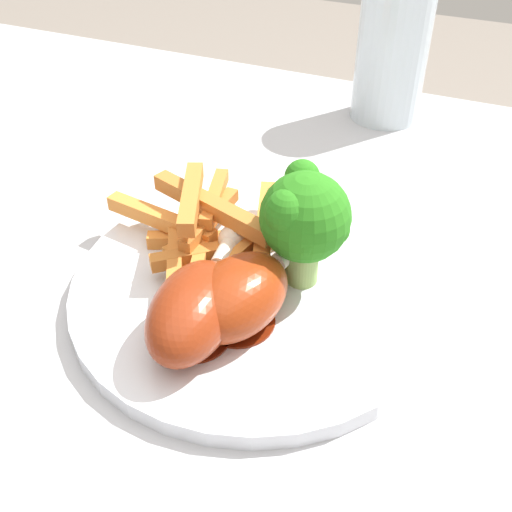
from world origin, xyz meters
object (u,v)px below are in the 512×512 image
(dining_table, at_px, (346,418))
(dinner_plate, at_px, (256,286))
(water_glass, at_px, (392,54))
(broccoli_floret_middle, at_px, (291,220))
(chicken_drumstick_near, at_px, (243,293))
(carrot_fries_pile, at_px, (210,233))
(chicken_drumstick_far, at_px, (195,307))
(broccoli_floret_front, at_px, (306,217))

(dining_table, relative_size, dinner_plate, 5.25)
(dinner_plate, bearing_deg, water_glass, 87.46)
(broccoli_floret_middle, bearing_deg, chicken_drumstick_near, -99.27)
(dinner_plate, distance_m, carrot_fries_pile, 0.05)
(carrot_fries_pile, height_order, chicken_drumstick_near, carrot_fries_pile)
(broccoli_floret_middle, xyz_separation_m, carrot_fries_pile, (-0.06, -0.01, -0.02))
(dinner_plate, bearing_deg, carrot_fries_pile, 161.39)
(dining_table, xyz_separation_m, water_glass, (-0.06, 0.30, 0.16))
(dinner_plate, xyz_separation_m, chicken_drumstick_far, (-0.01, -0.06, 0.03))
(carrot_fries_pile, distance_m, water_glass, 0.29)
(broccoli_floret_middle, xyz_separation_m, chicken_drumstick_far, (-0.03, -0.08, -0.02))
(broccoli_floret_front, distance_m, carrot_fries_pile, 0.08)
(carrot_fries_pile, relative_size, chicken_drumstick_far, 1.14)
(broccoli_floret_middle, xyz_separation_m, water_glass, (-0.00, 0.28, 0.01))
(chicken_drumstick_near, bearing_deg, carrot_fries_pile, 133.40)
(dinner_plate, xyz_separation_m, broccoli_floret_middle, (0.02, 0.02, 0.05))
(broccoli_floret_front, bearing_deg, carrot_fries_pile, 179.75)
(broccoli_floret_middle, height_order, carrot_fries_pile, broccoli_floret_middle)
(dining_table, height_order, dinner_plate, dinner_plate)
(broccoli_floret_middle, distance_m, water_glass, 0.28)
(dining_table, distance_m, chicken_drumstick_far, 0.17)
(broccoli_floret_front, distance_m, chicken_drumstick_near, 0.06)
(chicken_drumstick_near, bearing_deg, broccoli_floret_front, 67.21)
(dinner_plate, relative_size, broccoli_floret_middle, 3.93)
(dinner_plate, bearing_deg, dining_table, -1.65)
(chicken_drumstick_near, xyz_separation_m, water_glass, (0.01, 0.33, 0.03))
(broccoli_floret_middle, height_order, water_glass, water_glass)
(carrot_fries_pile, relative_size, water_glass, 1.13)
(carrot_fries_pile, bearing_deg, broccoli_floret_front, -0.25)
(broccoli_floret_front, relative_size, chicken_drumstick_near, 0.62)
(carrot_fries_pile, xyz_separation_m, chicken_drumstick_near, (0.05, -0.05, 0.00))
(carrot_fries_pile, bearing_deg, chicken_drumstick_far, -69.63)
(carrot_fries_pile, bearing_deg, water_glass, 79.35)
(broccoli_floret_front, height_order, chicken_drumstick_near, broccoli_floret_front)
(dining_table, distance_m, dinner_plate, 0.13)
(chicken_drumstick_far, xyz_separation_m, water_glass, (0.03, 0.36, 0.03))
(dining_table, bearing_deg, chicken_drumstick_near, -152.86)
(dinner_plate, relative_size, water_glass, 1.90)
(chicken_drumstick_far, bearing_deg, dining_table, 33.04)
(water_glass, bearing_deg, chicken_drumstick_near, -91.10)
(water_glass, bearing_deg, dinner_plate, -92.54)
(broccoli_floret_middle, height_order, chicken_drumstick_near, broccoli_floret_middle)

